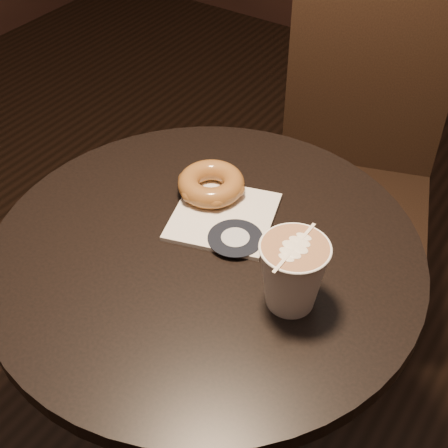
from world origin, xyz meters
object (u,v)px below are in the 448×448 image
object	(u,v)px
chair	(356,152)
doughnut	(211,184)
latte_cup	(292,275)
cafe_table	(208,326)
pastry_bag	(223,216)

from	to	relation	value
chair	doughnut	bearing A→B (deg)	-115.24
chair	latte_cup	xyz separation A→B (m)	(0.17, -0.67, 0.25)
cafe_table	chair	xyz separation A→B (m)	(-0.01, 0.65, 0.00)
pastry_bag	latte_cup	world-z (taller)	latte_cup
doughnut	cafe_table	bearing A→B (deg)	-59.27
cafe_table	pastry_bag	world-z (taller)	pastry_bag
doughnut	chair	bearing A→B (deg)	83.53
chair	pastry_bag	size ratio (longest dim) A/B	5.98
chair	doughnut	world-z (taller)	chair
pastry_bag	latte_cup	xyz separation A→B (m)	(0.18, -0.10, 0.05)
pastry_bag	latte_cup	distance (m)	0.21
pastry_bag	latte_cup	size ratio (longest dim) A/B	1.48
doughnut	latte_cup	world-z (taller)	latte_cup
cafe_table	doughnut	size ratio (longest dim) A/B	6.43
latte_cup	pastry_bag	bearing A→B (deg)	151.74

